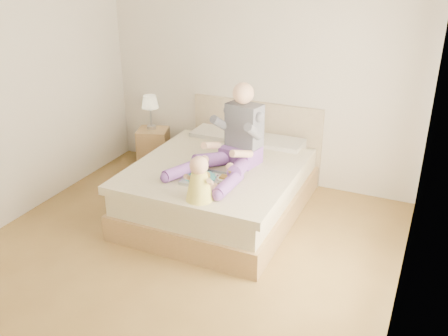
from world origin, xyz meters
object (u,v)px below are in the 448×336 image
at_px(adult, 234,143).
at_px(tray, 210,178).
at_px(bed, 224,183).
at_px(baby, 200,182).
at_px(nightstand, 154,146).

height_order(adult, tray, adult).
distance_m(adult, tray, 0.49).
bearing_deg(bed, baby, -79.08).
relative_size(adult, tray, 2.25).
height_order(bed, baby, baby).
bearing_deg(tray, baby, -79.66).
bearing_deg(adult, tray, -88.73).
relative_size(bed, tray, 4.24).
xyz_separation_m(nightstand, tray, (1.51, -1.34, 0.40)).
bearing_deg(nightstand, bed, -47.42).
xyz_separation_m(bed, baby, (0.18, -0.93, 0.47)).
height_order(bed, adult, adult).
distance_m(bed, tray, 0.64).
xyz_separation_m(bed, nightstand, (-1.42, 0.80, -0.07)).
relative_size(tray, baby, 1.19).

